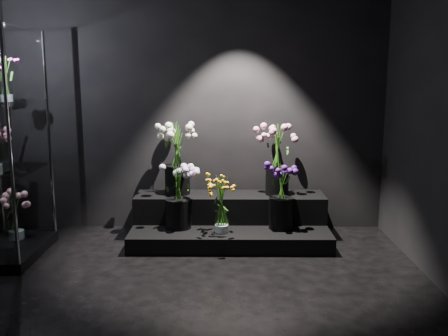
{
  "coord_description": "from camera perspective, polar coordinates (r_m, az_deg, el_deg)",
  "views": [
    {
      "loc": [
        0.32,
        -3.33,
        1.67
      ],
      "look_at": [
        0.29,
        1.2,
        0.82
      ],
      "focal_mm": 40.0,
      "sensor_mm": 36.0,
      "label": 1
    }
  ],
  "objects": [
    {
      "name": "bouquet_pink_roses",
      "position": [
        5.15,
        6.15,
        1.5
      ],
      "size": [
        0.44,
        0.44,
        0.72
      ],
      "rotation": [
        0.0,
        0.0,
        -0.18
      ],
      "color": "black",
      "rests_on": "display_riser"
    },
    {
      "name": "bouquet_purple",
      "position": [
        4.92,
        6.57,
        -2.81
      ],
      "size": [
        0.41,
        0.41,
        0.64
      ],
      "rotation": [
        0.0,
        0.0,
        -0.29
      ],
      "color": "black",
      "rests_on": "display_riser"
    },
    {
      "name": "wall_front",
      "position": [
        1.4,
        -12.97,
        -0.7
      ],
      "size": [
        4.0,
        0.0,
        4.0
      ],
      "primitive_type": "plane",
      "rotation": [
        -1.57,
        0.0,
        0.0
      ],
      "color": "black",
      "rests_on": "floor"
    },
    {
      "name": "bouquet_case_magenta",
      "position": [
        5.02,
        -23.73,
        9.33
      ],
      "size": [
        0.25,
        0.25,
        0.41
      ],
      "rotation": [
        0.0,
        0.0,
        -0.24
      ],
      "color": "white",
      "rests_on": "display_case"
    },
    {
      "name": "bouquet_cream_roses",
      "position": [
        5.18,
        -5.39,
        1.74
      ],
      "size": [
        0.51,
        0.51,
        0.76
      ],
      "rotation": [
        0.0,
        0.0,
        0.38
      ],
      "color": "black",
      "rests_on": "display_riser"
    },
    {
      "name": "floor",
      "position": [
        3.74,
        -4.77,
        -15.86
      ],
      "size": [
        4.0,
        4.0,
        0.0
      ],
      "primitive_type": "plane",
      "color": "black",
      "rests_on": "ground"
    },
    {
      "name": "display_riser",
      "position": [
        5.16,
        0.69,
        -6.09
      ],
      "size": [
        1.96,
        0.87,
        0.44
      ],
      "color": "black",
      "rests_on": "floor"
    },
    {
      "name": "wall_back",
      "position": [
        5.35,
        -3.08,
        7.77
      ],
      "size": [
        4.0,
        0.0,
        4.0
      ],
      "primitive_type": "plane",
      "rotation": [
        1.57,
        0.0,
        0.0
      ],
      "color": "black",
      "rests_on": "floor"
    },
    {
      "name": "display_case",
      "position": [
        4.9,
        -23.98,
        2.34
      ],
      "size": [
        0.57,
        0.94,
        2.07
      ],
      "color": "black",
      "rests_on": "floor"
    },
    {
      "name": "bouquet_lilac",
      "position": [
        4.92,
        -5.28,
        -2.72
      ],
      "size": [
        0.51,
        0.51,
        0.64
      ],
      "rotation": [
        0.0,
        0.0,
        0.43
      ],
      "color": "black",
      "rests_on": "display_riser"
    },
    {
      "name": "bouquet_case_base_pink",
      "position": [
        5.22,
        -22.79,
        -4.88
      ],
      "size": [
        0.44,
        0.44,
        0.47
      ],
      "rotation": [
        0.0,
        0.0,
        0.43
      ],
      "color": "white",
      "rests_on": "display_case"
    },
    {
      "name": "bouquet_orange_bells",
      "position": [
        4.79,
        -0.29,
        -4.22
      ],
      "size": [
        0.31,
        0.31,
        0.55
      ],
      "rotation": [
        0.0,
        0.0,
        -0.33
      ],
      "color": "white",
      "rests_on": "display_riser"
    }
  ]
}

